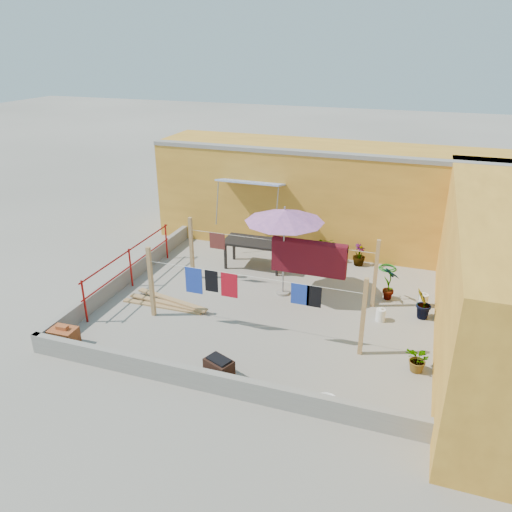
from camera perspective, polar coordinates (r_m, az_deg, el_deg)
name	(u,v)px	position (r m, az deg, el deg)	size (l,w,h in m)	color
ground	(269,305)	(12.75, 1.45, -5.60)	(80.00, 80.00, 0.00)	#9E998E
wall_back	(328,195)	(16.24, 8.27, 6.86)	(11.00, 3.27, 3.21)	gold
wall_right	(504,278)	(11.73, 26.53, -2.22)	(2.40, 9.00, 3.20)	gold
parapet_front	(212,382)	(9.83, -5.09, -14.11)	(8.30, 0.16, 0.44)	gray
parapet_left	(129,274)	(14.27, -14.36, -2.05)	(0.16, 7.30, 0.44)	gray
red_railing	(130,262)	(13.79, -14.20, -0.66)	(0.05, 4.20, 1.10)	maroon
clothesline_rig	(300,262)	(12.60, 5.07, -0.66)	(5.09, 2.35, 1.80)	tan
patio_umbrella	(285,216)	(12.45, 3.28, 4.58)	(2.16, 2.16, 2.42)	gray
outdoor_table	(255,243)	(14.48, -0.15, 1.44)	(1.80, 0.93, 0.84)	black
brick_stack	(64,337)	(11.85, -21.11, -8.62)	(0.59, 0.44, 0.50)	#AC5827
lumber_pile	(167,303)	(12.88, -10.13, -5.31)	(2.32, 0.63, 0.14)	tan
brazier	(219,369)	(10.09, -4.24, -12.78)	(0.65, 0.55, 0.49)	black
white_basin	(326,401)	(9.73, 8.04, -16.10)	(0.45, 0.45, 0.08)	silver
water_jug_a	(381,315)	(12.36, 14.05, -6.55)	(0.23, 0.23, 0.36)	silver
water_jug_b	(423,300)	(13.29, 18.54, -4.81)	(0.24, 0.24, 0.38)	silver
green_hose	(388,268)	(15.16, 14.80, -1.31)	(0.51, 0.51, 0.08)	#186E18
plant_back_a	(322,249)	(15.23, 7.60, 0.84)	(0.68, 0.59, 0.76)	#1F5117
plant_back_b	(359,255)	(15.10, 11.71, 0.13)	(0.37, 0.37, 0.66)	#1F5117
plant_right_a	(390,283)	(13.25, 15.03, -3.02)	(0.49, 0.33, 0.93)	#1F5117
plant_right_b	(423,304)	(12.61, 18.58, -5.22)	(0.44, 0.36, 0.81)	#1F5117
plant_right_c	(419,360)	(10.77, 18.11, -11.20)	(0.51, 0.44, 0.56)	#1F5117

